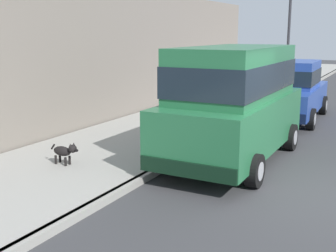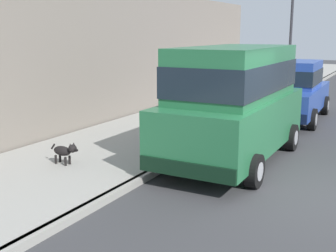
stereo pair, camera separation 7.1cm
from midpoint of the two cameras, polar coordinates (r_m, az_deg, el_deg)
ground_plane at (r=8.31m, az=19.45°, el=-8.44°), size 80.00×80.00×0.00m
curb at (r=9.24m, az=-0.56°, el=-5.19°), size 0.16×64.00×0.14m
sidewalk at (r=10.19m, az=-9.51°, el=-3.70°), size 3.60×64.00×0.14m
car_green_van at (r=9.68m, az=8.44°, el=3.54°), size 2.15×4.91×2.52m
car_blue_sedan at (r=14.86m, az=15.47°, el=4.60°), size 2.14×4.66×1.92m
dog_black at (r=9.25m, az=-13.52°, el=-3.20°), size 0.76×0.22×0.49m
street_lamp at (r=20.38m, az=15.36°, el=11.95°), size 0.36×0.36×4.42m
building_facade at (r=15.03m, az=-4.81°, el=9.32°), size 0.50×20.00×4.19m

